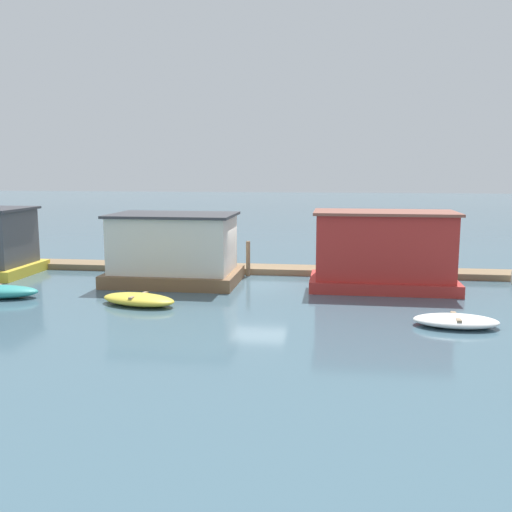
{
  "coord_description": "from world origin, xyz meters",
  "views": [
    {
      "loc": [
        3.45,
        -25.5,
        5.21
      ],
      "look_at": [
        0.0,
        -1.0,
        1.4
      ],
      "focal_mm": 40.0,
      "sensor_mm": 36.0,
      "label": 1
    }
  ],
  "objects_px": {
    "houseboat_brown": "(174,250)",
    "dinghy_white": "(456,321)",
    "mooring_post_far_right": "(248,259)",
    "houseboat_red": "(384,251)",
    "dinghy_yellow": "(139,299)"
  },
  "relations": [
    {
      "from": "houseboat_brown",
      "to": "mooring_post_far_right",
      "type": "distance_m",
      "value": 3.85
    },
    {
      "from": "dinghy_white",
      "to": "dinghy_yellow",
      "type": "bearing_deg",
      "value": 172.96
    },
    {
      "from": "houseboat_brown",
      "to": "mooring_post_far_right",
      "type": "xyz_separation_m",
      "value": [
        3.09,
        2.2,
        -0.68
      ]
    },
    {
      "from": "houseboat_red",
      "to": "dinghy_yellow",
      "type": "bearing_deg",
      "value": -155.05
    },
    {
      "from": "houseboat_brown",
      "to": "dinghy_white",
      "type": "height_order",
      "value": "houseboat_brown"
    },
    {
      "from": "dinghy_yellow",
      "to": "mooring_post_far_right",
      "type": "xyz_separation_m",
      "value": [
        3.25,
        6.59,
        0.63
      ]
    },
    {
      "from": "dinghy_yellow",
      "to": "mooring_post_far_right",
      "type": "distance_m",
      "value": 7.37
    },
    {
      "from": "houseboat_red",
      "to": "mooring_post_far_right",
      "type": "bearing_deg",
      "value": 161.06
    },
    {
      "from": "houseboat_brown",
      "to": "dinghy_white",
      "type": "xyz_separation_m",
      "value": [
        11.32,
        -5.81,
        -1.33
      ]
    },
    {
      "from": "houseboat_brown",
      "to": "houseboat_red",
      "type": "relative_size",
      "value": 0.94
    },
    {
      "from": "houseboat_brown",
      "to": "dinghy_white",
      "type": "bearing_deg",
      "value": -27.16
    },
    {
      "from": "houseboat_brown",
      "to": "dinghy_white",
      "type": "distance_m",
      "value": 12.8
    },
    {
      "from": "dinghy_yellow",
      "to": "dinghy_white",
      "type": "height_order",
      "value": "dinghy_yellow"
    },
    {
      "from": "houseboat_brown",
      "to": "houseboat_red",
      "type": "xyz_separation_m",
      "value": [
        9.38,
        0.04,
        0.12
      ]
    },
    {
      "from": "dinghy_yellow",
      "to": "dinghy_white",
      "type": "relative_size",
      "value": 1.17
    }
  ]
}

